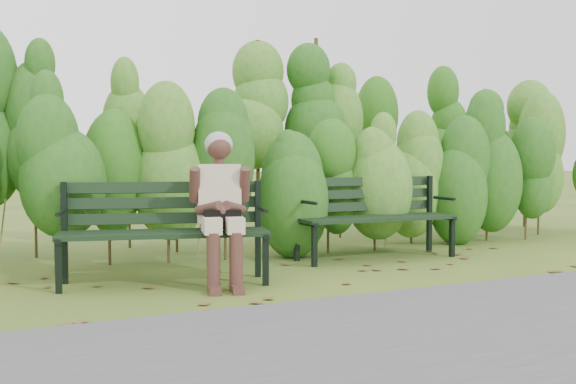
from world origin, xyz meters
name	(u,v)px	position (x,y,z in m)	size (l,w,h in m)	color
ground	(305,277)	(0.00, 0.00, 0.00)	(80.00, 80.00, 0.00)	#385B21
footpath	(473,334)	(0.00, -2.20, 0.01)	(60.00, 2.50, 0.01)	#474749
hedge_band	(229,141)	(0.00, 1.86, 1.26)	(11.04, 1.67, 2.42)	#47381E
leaf_litter	(250,283)	(-0.57, -0.06, 0.00)	(5.53, 2.27, 0.01)	brown
bench_left	(164,223)	(-1.22, 0.29, 0.51)	(1.82, 0.99, 0.87)	black
bench_right	(372,210)	(1.18, 0.71, 0.51)	(1.76, 0.64, 0.87)	black
seated_woman	(221,199)	(-0.81, -0.01, 0.73)	(0.55, 0.81, 1.30)	beige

